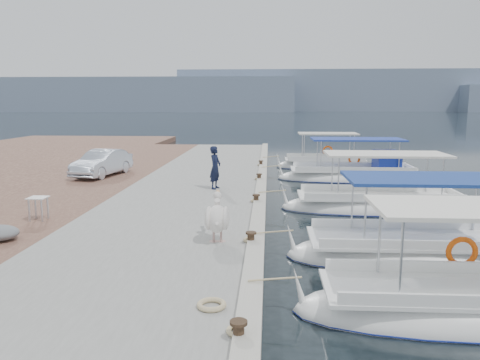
{
  "coord_description": "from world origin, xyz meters",
  "views": [
    {
      "loc": [
        0.09,
        -15.23,
        4.16
      ],
      "look_at": [
        -1.0,
        2.41,
        1.2
      ],
      "focal_mm": 35.0,
      "sensor_mm": 36.0,
      "label": 1
    }
  ],
  "objects_px": {
    "fishing_caique_d": "(354,176)",
    "fisherman": "(215,168)",
    "fishing_caique_c": "(378,207)",
    "fishing_caique_e": "(325,166)",
    "parked_car": "(102,163)",
    "pelican": "(217,217)",
    "fishing_caique_a": "(464,311)",
    "fishing_caique_b": "(415,255)"
  },
  "relations": [
    {
      "from": "fisherman",
      "to": "fishing_caique_c",
      "type": "bearing_deg",
      "value": -85.96
    },
    {
      "from": "fishing_caique_d",
      "to": "fishing_caique_a",
      "type": "bearing_deg",
      "value": -92.71
    },
    {
      "from": "fishing_caique_d",
      "to": "pelican",
      "type": "bearing_deg",
      "value": -114.07
    },
    {
      "from": "fisherman",
      "to": "fishing_caique_b",
      "type": "bearing_deg",
      "value": -122.93
    },
    {
      "from": "fishing_caique_b",
      "to": "fisherman",
      "type": "distance_m",
      "value": 9.63
    },
    {
      "from": "fishing_caique_d",
      "to": "pelican",
      "type": "xyz_separation_m",
      "value": [
        -5.96,
        -13.33,
        0.97
      ]
    },
    {
      "from": "fishing_caique_e",
      "to": "pelican",
      "type": "distance_m",
      "value": 18.54
    },
    {
      "from": "fisherman",
      "to": "parked_car",
      "type": "relative_size",
      "value": 0.46
    },
    {
      "from": "pelican",
      "to": "fishing_caique_a",
      "type": "bearing_deg",
      "value": -30.82
    },
    {
      "from": "fishing_caique_c",
      "to": "fishing_caique_d",
      "type": "xyz_separation_m",
      "value": [
        0.35,
        7.22,
        0.06
      ]
    },
    {
      "from": "fishing_caique_a",
      "to": "parked_car",
      "type": "height_order",
      "value": "fishing_caique_a"
    },
    {
      "from": "fishing_caique_d",
      "to": "parked_car",
      "type": "height_order",
      "value": "fishing_caique_d"
    },
    {
      "from": "fishing_caique_b",
      "to": "fisherman",
      "type": "height_order",
      "value": "fisherman"
    },
    {
      "from": "fishing_caique_a",
      "to": "pelican",
      "type": "bearing_deg",
      "value": 149.18
    },
    {
      "from": "fishing_caique_e",
      "to": "fishing_caique_a",
      "type": "bearing_deg",
      "value": -89.24
    },
    {
      "from": "pelican",
      "to": "parked_car",
      "type": "height_order",
      "value": "parked_car"
    },
    {
      "from": "fishing_caique_c",
      "to": "fishing_caique_e",
      "type": "distance_m",
      "value": 11.76
    },
    {
      "from": "fishing_caique_c",
      "to": "fisherman",
      "type": "height_order",
      "value": "fisherman"
    },
    {
      "from": "fishing_caique_a",
      "to": "fishing_caique_e",
      "type": "height_order",
      "value": "same"
    },
    {
      "from": "parked_car",
      "to": "fishing_caique_c",
      "type": "bearing_deg",
      "value": -9.13
    },
    {
      "from": "fishing_caique_b",
      "to": "fisherman",
      "type": "bearing_deg",
      "value": 130.3
    },
    {
      "from": "fishing_caique_a",
      "to": "fishing_caique_e",
      "type": "distance_m",
      "value": 20.94
    },
    {
      "from": "parked_car",
      "to": "fishing_caique_a",
      "type": "bearing_deg",
      "value": -37.58
    },
    {
      "from": "fishing_caique_c",
      "to": "parked_car",
      "type": "bearing_deg",
      "value": 159.69
    },
    {
      "from": "fishing_caique_a",
      "to": "fishing_caique_c",
      "type": "bearing_deg",
      "value": 87.33
    },
    {
      "from": "fishing_caique_a",
      "to": "parked_car",
      "type": "distance_m",
      "value": 18.46
    },
    {
      "from": "fishing_caique_d",
      "to": "fishing_caique_b",
      "type": "bearing_deg",
      "value": -93.09
    },
    {
      "from": "pelican",
      "to": "fishing_caique_e",
      "type": "bearing_deg",
      "value": 74.65
    },
    {
      "from": "fishing_caique_b",
      "to": "pelican",
      "type": "height_order",
      "value": "fishing_caique_b"
    },
    {
      "from": "fishing_caique_a",
      "to": "fishing_caique_d",
      "type": "height_order",
      "value": "same"
    },
    {
      "from": "fishing_caique_e",
      "to": "parked_car",
      "type": "xyz_separation_m",
      "value": [
        -11.87,
        -7.08,
        1.02
      ]
    },
    {
      "from": "fishing_caique_c",
      "to": "pelican",
      "type": "height_order",
      "value": "fishing_caique_c"
    },
    {
      "from": "fishing_caique_b",
      "to": "parked_car",
      "type": "relative_size",
      "value": 1.74
    },
    {
      "from": "fishing_caique_d",
      "to": "fisherman",
      "type": "relative_size",
      "value": 4.41
    },
    {
      "from": "fishing_caique_a",
      "to": "fishing_caique_c",
      "type": "xyz_separation_m",
      "value": [
        0.43,
        9.2,
        -0.0
      ]
    },
    {
      "from": "fishing_caique_b",
      "to": "parked_car",
      "type": "height_order",
      "value": "fishing_caique_b"
    },
    {
      "from": "pelican",
      "to": "fishing_caique_c",
      "type": "bearing_deg",
      "value": 47.46
    },
    {
      "from": "fishing_caique_b",
      "to": "fishing_caique_e",
      "type": "bearing_deg",
      "value": 91.15
    },
    {
      "from": "fishing_caique_b",
      "to": "fishing_caique_c",
      "type": "xyz_separation_m",
      "value": [
        0.36,
        5.8,
        -0.0
      ]
    },
    {
      "from": "fishing_caique_b",
      "to": "fishing_caique_e",
      "type": "relative_size",
      "value": 1.12
    },
    {
      "from": "fishing_caique_a",
      "to": "pelican",
      "type": "xyz_separation_m",
      "value": [
        -5.18,
        3.09,
        1.03
      ]
    },
    {
      "from": "fishing_caique_c",
      "to": "pelican",
      "type": "xyz_separation_m",
      "value": [
        -5.61,
        -6.11,
        1.03
      ]
    }
  ]
}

